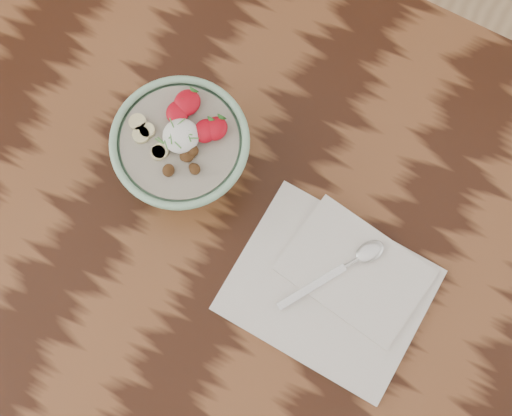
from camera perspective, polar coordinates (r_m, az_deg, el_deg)
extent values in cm
cube|color=black|center=(102.31, -0.46, -2.46)|extent=(160.00, 90.00, 4.00)
cylinder|color=#8CBC9A|center=(102.83, -5.59, 3.64)|extent=(8.12, 8.12, 1.16)
torus|color=#8CBC9A|center=(93.85, -6.15, 5.32)|extent=(18.47, 18.47, 1.06)
cylinder|color=#A39887|center=(94.40, -6.11, 5.20)|extent=(15.67, 15.67, 0.97)
ellipsoid|color=white|center=(93.19, -6.03, 5.75)|extent=(4.81, 4.81, 2.65)
ellipsoid|color=#B50817|center=(94.45, -6.28, 7.63)|extent=(3.03, 3.33, 1.67)
cone|color=#286623|center=(94.54, -5.89, 8.38)|extent=(1.40, 1.03, 1.52)
ellipsoid|color=#B50817|center=(93.25, -3.25, 6.37)|extent=(3.07, 3.38, 1.69)
cone|color=#286623|center=(93.36, -2.85, 7.14)|extent=(1.40, 1.03, 1.52)
ellipsoid|color=#B50817|center=(94.69, -5.53, 8.39)|extent=(3.46, 3.80, 1.90)
cone|color=#286623|center=(94.86, -5.08, 9.23)|extent=(1.40, 1.03, 1.52)
ellipsoid|color=#B50817|center=(93.23, -4.06, 6.17)|extent=(3.06, 3.37, 1.68)
cone|color=#286623|center=(93.31, -3.66, 6.94)|extent=(1.40, 1.03, 1.52)
cylinder|color=beige|center=(94.56, -8.69, 6.15)|extent=(2.02, 2.02, 0.70)
cylinder|color=beige|center=(93.40, -7.66, 4.52)|extent=(2.13, 2.13, 0.70)
cylinder|color=beige|center=(95.14, -9.46, 6.78)|extent=(2.30, 2.30, 0.70)
cylinder|color=beige|center=(94.48, -9.19, 5.79)|extent=(2.24, 2.24, 0.70)
cylinder|color=beige|center=(93.37, -7.82, 4.39)|extent=(1.94, 1.94, 0.70)
ellipsoid|color=#513017|center=(92.05, -4.92, 3.12)|extent=(2.12, 2.11, 1.01)
ellipsoid|color=#513017|center=(92.29, -7.02, 3.01)|extent=(2.00, 2.11, 1.25)
ellipsoid|color=#513017|center=(92.28, -5.08, 3.26)|extent=(1.56, 1.58, 0.94)
ellipsoid|color=#513017|center=(92.77, -5.11, 4.57)|extent=(2.04, 2.05, 1.30)
ellipsoid|color=#513017|center=(92.57, -5.55, 4.15)|extent=(1.97, 1.85, 0.97)
ellipsoid|color=#513017|center=(92.77, -5.83, 4.15)|extent=(1.55, 1.69, 1.04)
ellipsoid|color=#513017|center=(92.78, -5.24, 4.35)|extent=(2.01, 2.01, 1.03)
ellipsoid|color=#513017|center=(92.38, -7.01, 3.06)|extent=(2.09, 2.08, 0.93)
cylinder|color=#4D8F3C|center=(91.79, -4.98, 5.59)|extent=(1.16, 0.71, 0.22)
cylinder|color=#4D8F3C|center=(92.17, -7.62, 5.40)|extent=(1.19, 0.47, 0.22)
cylinder|color=#4D8F3C|center=(92.72, -6.72, 6.70)|extent=(1.47, 1.19, 0.24)
cylinder|color=#4D8F3C|center=(92.66, -6.07, 6.81)|extent=(0.73, 1.57, 0.24)
cylinder|color=#4D8F3C|center=(91.88, -7.22, 5.03)|extent=(1.03, 1.00, 0.22)
cylinder|color=#4D8F3C|center=(92.02, -5.41, 5.88)|extent=(0.98, 0.57, 0.21)
cylinder|color=#4D8F3C|center=(92.04, -5.46, 5.91)|extent=(0.43, 1.04, 0.22)
cylinder|color=#4D8F3C|center=(92.18, -5.86, 6.04)|extent=(1.02, 0.44, 0.21)
cylinder|color=#4D8F3C|center=(92.06, -6.81, 5.51)|extent=(0.96, 1.27, 0.23)
cylinder|color=#4D8F3C|center=(92.15, -7.74, 5.32)|extent=(1.38, 0.29, 0.23)
cylinder|color=#4D8F3C|center=(91.70, -6.27, 5.04)|extent=(1.21, 0.55, 0.22)
cylinder|color=#4D8F3C|center=(92.19, -6.67, 5.80)|extent=(0.73, 1.33, 0.23)
cylinder|color=#4D8F3C|center=(92.25, -6.18, 6.06)|extent=(1.17, 0.67, 0.22)
cylinder|color=#4D8F3C|center=(91.93, -5.40, 5.73)|extent=(1.27, 1.17, 0.23)
cube|color=silver|center=(99.17, 5.83, -6.54)|extent=(26.59, 21.78, 1.00)
cube|color=silver|center=(99.15, 7.93, -4.98)|extent=(20.53, 15.44, 0.60)
cube|color=silver|center=(97.74, 4.48, -6.32)|extent=(6.37, 9.69, 0.33)
cylinder|color=silver|center=(98.68, 7.80, -4.27)|extent=(1.99, 2.73, 0.65)
ellipsoid|color=silver|center=(99.12, 9.10, -3.45)|extent=(4.63, 5.12, 0.88)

